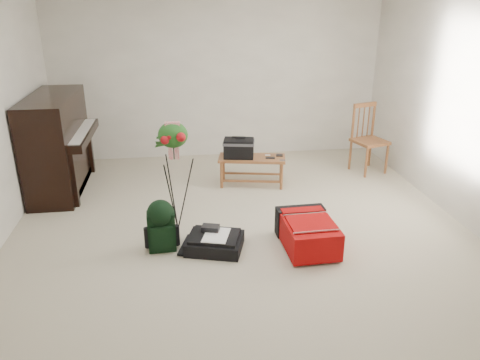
{
  "coord_description": "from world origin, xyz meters",
  "views": [
    {
      "loc": [
        -0.62,
        -4.43,
        2.43
      ],
      "look_at": [
        0.02,
        0.35,
        0.5
      ],
      "focal_mm": 35.0,
      "sensor_mm": 36.0,
      "label": 1
    }
  ],
  "objects": [
    {
      "name": "green_backpack",
      "position": [
        -0.85,
        -0.2,
        0.3
      ],
      "size": [
        0.28,
        0.26,
        0.54
      ],
      "rotation": [
        0.0,
        0.0,
        0.05
      ],
      "color": "black",
      "rests_on": "floor"
    },
    {
      "name": "flower_stand",
      "position": [
        -0.69,
        0.23,
        0.61
      ],
      "size": [
        0.41,
        0.41,
        1.26
      ],
      "rotation": [
        0.0,
        0.0,
        -0.05
      ],
      "color": "black",
      "rests_on": "floor"
    },
    {
      "name": "black_duffel",
      "position": [
        -0.32,
        -0.26,
        0.08
      ],
      "size": [
        0.65,
        0.58,
        0.23
      ],
      "rotation": [
        0.0,
        0.0,
        -0.28
      ],
      "color": "black",
      "rests_on": "floor"
    },
    {
      "name": "floor",
      "position": [
        0.0,
        0.0,
        0.0
      ],
      "size": [
        5.0,
        5.5,
        0.01
      ],
      "primitive_type": "cube",
      "color": "#C0B19A",
      "rests_on": "ground"
    },
    {
      "name": "wall_back",
      "position": [
        0.0,
        2.75,
        1.25
      ],
      "size": [
        5.0,
        0.04,
        2.5
      ],
      "primitive_type": "cube",
      "color": "white",
      "rests_on": "floor"
    },
    {
      "name": "wall_right",
      "position": [
        2.5,
        0.0,
        1.25
      ],
      "size": [
        0.04,
        5.5,
        2.5
      ],
      "primitive_type": "cube",
      "color": "white",
      "rests_on": "floor"
    },
    {
      "name": "piano",
      "position": [
        -2.19,
        1.6,
        0.6
      ],
      "size": [
        0.71,
        1.5,
        1.25
      ],
      "color": "black",
      "rests_on": "floor"
    },
    {
      "name": "red_suitcase",
      "position": [
        0.62,
        -0.3,
        0.17
      ],
      "size": [
        0.52,
        0.75,
        0.32
      ],
      "rotation": [
        0.0,
        0.0,
        0.03
      ],
      "color": "#BB080A",
      "rests_on": "floor"
    },
    {
      "name": "dining_chair",
      "position": [
        2.08,
        1.72,
        0.48
      ],
      "size": [
        0.53,
        0.53,
        0.98
      ],
      "rotation": [
        0.0,
        0.0,
        0.3
      ],
      "color": "#945630",
      "rests_on": "floor"
    },
    {
      "name": "bench",
      "position": [
        0.2,
        1.39,
        0.48
      ],
      "size": [
        0.94,
        0.52,
        0.68
      ],
      "rotation": [
        0.0,
        0.0,
        -0.19
      ],
      "color": "#945630",
      "rests_on": "floor"
    }
  ]
}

